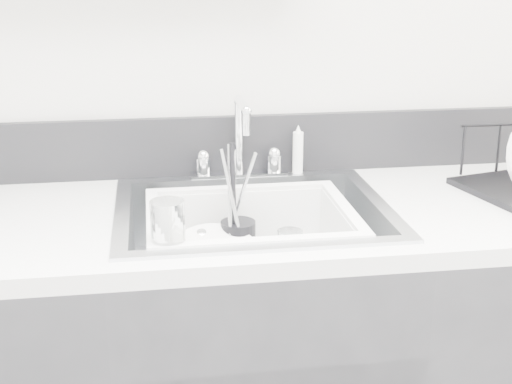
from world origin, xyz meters
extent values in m
cube|color=silver|center=(0.00, 1.49, 1.30)|extent=(3.50, 0.02, 2.60)
cube|color=white|center=(0.00, 1.19, 0.90)|extent=(3.20, 0.62, 0.04)
cube|color=black|center=(0.00, 1.49, 1.00)|extent=(3.20, 0.02, 0.16)
cube|color=silver|center=(0.00, 1.44, 0.93)|extent=(0.26, 0.06, 0.02)
cylinder|color=silver|center=(-0.10, 1.44, 0.96)|extent=(0.04, 0.04, 0.05)
cylinder|color=silver|center=(0.10, 1.44, 0.96)|extent=(0.04, 0.04, 0.05)
cylinder|color=silver|center=(0.00, 1.44, 1.03)|extent=(0.02, 0.02, 0.20)
cylinder|color=silver|center=(0.00, 1.37, 1.14)|extent=(0.02, 0.15, 0.02)
cylinder|color=white|center=(0.16, 1.44, 0.99)|extent=(0.03, 0.03, 0.14)
cylinder|color=white|center=(-0.09, 1.15, 0.78)|extent=(0.24, 0.24, 0.01)
cylinder|color=white|center=(-0.08, 1.15, 0.79)|extent=(0.23, 0.23, 0.01)
cylinder|color=white|center=(-0.10, 1.15, 0.82)|extent=(0.26, 0.26, 0.09)
cylinder|color=black|center=(-0.03, 1.24, 0.82)|extent=(0.09, 0.09, 0.11)
cylinder|color=silver|center=(-0.04, 1.25, 0.92)|extent=(0.01, 0.05, 0.21)
cylinder|color=silver|center=(-0.02, 1.23, 0.91)|extent=(0.02, 0.04, 0.19)
cylinder|color=black|center=(-0.04, 1.24, 0.94)|extent=(0.01, 0.06, 0.23)
cylinder|color=white|center=(0.09, 1.20, 0.81)|extent=(0.07, 0.07, 0.09)
cylinder|color=white|center=(-0.20, 1.00, 0.97)|extent=(0.07, 0.07, 0.10)
imported|color=white|center=(0.07, 1.13, 0.78)|extent=(0.13, 0.13, 0.03)
camera|label=1|loc=(-0.23, -0.37, 1.49)|focal=50.00mm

